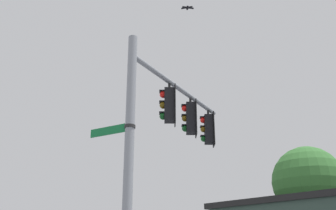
% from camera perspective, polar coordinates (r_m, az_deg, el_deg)
% --- Properties ---
extents(signal_pole, '(0.24, 0.24, 7.25)m').
position_cam_1_polar(signal_pole, '(10.07, -5.55, -8.73)').
color(signal_pole, gray).
rests_on(signal_pole, ground).
extents(mast_arm, '(4.69, 2.87, 0.15)m').
position_cam_1_polar(mast_arm, '(13.17, 1.66, 2.24)').
color(mast_arm, gray).
extents(traffic_light_nearest_pole, '(0.54, 0.49, 1.31)m').
position_cam_1_polar(traffic_light_nearest_pole, '(12.33, 0.10, -0.01)').
color(traffic_light_nearest_pole, black).
extents(traffic_light_mid_inner, '(0.54, 0.49, 1.31)m').
position_cam_1_polar(traffic_light_mid_inner, '(13.51, 3.10, -1.85)').
color(traffic_light_mid_inner, black).
extents(traffic_light_mid_outer, '(0.54, 0.49, 1.31)m').
position_cam_1_polar(traffic_light_mid_outer, '(14.72, 5.63, -3.38)').
color(traffic_light_mid_outer, black).
extents(street_name_sign, '(0.80, 1.24, 0.22)m').
position_cam_1_polar(street_name_sign, '(10.55, -7.06, -3.35)').
color(street_name_sign, '#147238').
extents(bird_flying, '(0.27, 0.45, 0.11)m').
position_cam_1_polar(bird_flying, '(15.22, 2.73, 13.42)').
color(bird_flying, black).
extents(tree_by_storefront, '(3.79, 3.79, 7.30)m').
position_cam_1_polar(tree_by_storefront, '(23.35, 19.00, -10.20)').
color(tree_by_storefront, '#4C3823').
rests_on(tree_by_storefront, ground).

